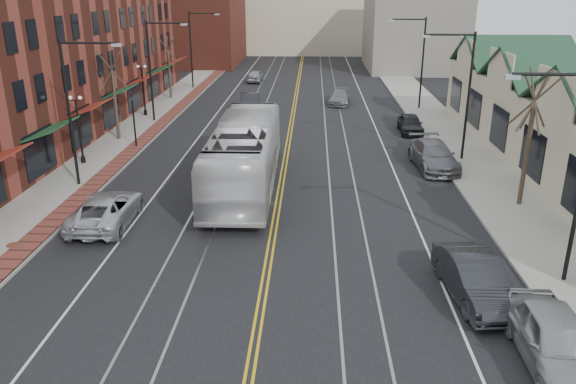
# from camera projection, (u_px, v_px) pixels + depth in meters

# --- Properties ---
(ground) EXTENTS (160.00, 160.00, 0.00)m
(ground) POSITION_uv_depth(u_px,v_px,m) (249.00, 375.00, 16.50)
(ground) COLOR black
(ground) RESTS_ON ground
(sidewalk_left) EXTENTS (4.00, 120.00, 0.15)m
(sidewalk_left) POSITION_uv_depth(u_px,v_px,m) (96.00, 164.00, 35.71)
(sidewalk_left) COLOR gray
(sidewalk_left) RESTS_ON ground
(sidewalk_right) EXTENTS (4.00, 120.00, 0.15)m
(sidewalk_right) POSITION_uv_depth(u_px,v_px,m) (477.00, 169.00, 34.71)
(sidewalk_right) COLOR gray
(sidewalk_right) RESTS_ON ground
(building_left) EXTENTS (10.00, 50.00, 11.00)m
(building_left) POSITION_uv_depth(u_px,v_px,m) (28.00, 62.00, 40.68)
(building_left) COLOR maroon
(building_left) RESTS_ON ground
(backdrop_left) EXTENTS (14.00, 18.00, 14.00)m
(backdrop_left) POSITION_uv_depth(u_px,v_px,m) (190.00, 13.00, 80.31)
(backdrop_left) COLOR maroon
(backdrop_left) RESTS_ON ground
(backdrop_mid) EXTENTS (22.00, 14.00, 9.00)m
(backdrop_mid) POSITION_uv_depth(u_px,v_px,m) (304.00, 24.00, 94.56)
(backdrop_mid) COLOR #C2B595
(backdrop_mid) RESTS_ON ground
(backdrop_right) EXTENTS (12.00, 16.00, 11.00)m
(backdrop_right) POSITION_uv_depth(u_px,v_px,m) (413.00, 27.00, 74.86)
(backdrop_right) COLOR slate
(backdrop_right) RESTS_ON ground
(streetlight_l_1) EXTENTS (3.33, 0.25, 8.00)m
(streetlight_l_1) POSITION_uv_depth(u_px,v_px,m) (76.00, 99.00, 30.20)
(streetlight_l_1) COLOR black
(streetlight_l_1) RESTS_ON sidewalk_left
(streetlight_l_2) EXTENTS (3.33, 0.25, 8.00)m
(streetlight_l_2) POSITION_uv_depth(u_px,v_px,m) (155.00, 61.00, 45.19)
(streetlight_l_2) COLOR black
(streetlight_l_2) RESTS_ON sidewalk_left
(streetlight_l_3) EXTENTS (3.33, 0.25, 8.00)m
(streetlight_l_3) POSITION_uv_depth(u_px,v_px,m) (195.00, 42.00, 60.18)
(streetlight_l_3) COLOR black
(streetlight_l_3) RESTS_ON sidewalk_left
(streetlight_r_0) EXTENTS (3.33, 0.25, 8.00)m
(streetlight_r_0) POSITION_uv_depth(u_px,v_px,m) (574.00, 158.00, 19.91)
(streetlight_r_0) COLOR black
(streetlight_r_0) RESTS_ON sidewalk_right
(streetlight_r_1) EXTENTS (3.33, 0.25, 8.00)m
(streetlight_r_1) POSITION_uv_depth(u_px,v_px,m) (463.00, 83.00, 34.90)
(streetlight_r_1) COLOR black
(streetlight_r_1) RESTS_ON sidewalk_right
(streetlight_r_2) EXTENTS (3.33, 0.25, 8.00)m
(streetlight_r_2) POSITION_uv_depth(u_px,v_px,m) (418.00, 54.00, 49.89)
(streetlight_r_2) COLOR black
(streetlight_r_2) RESTS_ON sidewalk_right
(lamppost_l_2) EXTENTS (0.84, 0.28, 4.27)m
(lamppost_l_2) POSITION_uv_depth(u_px,v_px,m) (80.00, 131.00, 35.01)
(lamppost_l_2) COLOR black
(lamppost_l_2) RESTS_ON sidewalk_left
(lamppost_l_3) EXTENTS (0.84, 0.28, 4.27)m
(lamppost_l_3) POSITION_uv_depth(u_px,v_px,m) (144.00, 91.00, 48.12)
(lamppost_l_3) COLOR black
(lamppost_l_3) RESTS_ON sidewalk_left
(tree_left_near) EXTENTS (1.78, 1.37, 6.48)m
(tree_left_near) POSITION_uv_depth(u_px,v_px,m) (114.00, 93.00, 40.16)
(tree_left_near) COLOR #382B21
(tree_left_near) RESTS_ON sidewalk_left
(tree_left_far) EXTENTS (1.66, 1.28, 6.02)m
(tree_left_far) POSITION_uv_depth(u_px,v_px,m) (169.00, 66.00, 55.23)
(tree_left_far) COLOR #382B21
(tree_left_far) RESTS_ON sidewalk_left
(tree_right_mid) EXTENTS (1.90, 1.46, 6.93)m
(tree_right_mid) POSITION_uv_depth(u_px,v_px,m) (529.00, 136.00, 27.79)
(tree_right_mid) COLOR #382B21
(tree_right_mid) RESTS_ON sidewalk_right
(manhole_far) EXTENTS (0.60, 0.60, 0.02)m
(manhole_far) POSITION_uv_depth(u_px,v_px,m) (13.00, 245.00, 24.41)
(manhole_far) COLOR #592D19
(manhole_far) RESTS_ON sidewalk_left
(traffic_signal) EXTENTS (0.18, 0.15, 3.80)m
(traffic_signal) POSITION_uv_depth(u_px,v_px,m) (133.00, 115.00, 38.61)
(traffic_signal) COLOR black
(traffic_signal) RESTS_ON sidewalk_left
(transit_bus) EXTENTS (3.38, 13.82, 3.84)m
(transit_bus) POSITION_uv_depth(u_px,v_px,m) (245.00, 155.00, 31.16)
(transit_bus) COLOR silver
(transit_bus) RESTS_ON ground
(parked_suv) EXTENTS (2.63, 5.50, 1.52)m
(parked_suv) POSITION_uv_depth(u_px,v_px,m) (106.00, 209.00, 26.67)
(parked_suv) COLOR silver
(parked_suv) RESTS_ON ground
(parked_car_a) EXTENTS (2.14, 5.07, 1.71)m
(parked_car_a) POSITION_uv_depth(u_px,v_px,m) (556.00, 341.00, 16.68)
(parked_car_a) COLOR #9A9EA1
(parked_car_a) RESTS_ON ground
(parked_car_b) EXTENTS (2.25, 5.03, 1.60)m
(parked_car_b) POSITION_uv_depth(u_px,v_px,m) (475.00, 279.00, 20.30)
(parked_car_b) COLOR #222428
(parked_car_b) RESTS_ON ground
(parked_car_c) EXTENTS (2.67, 5.77, 1.63)m
(parked_car_c) POSITION_uv_depth(u_px,v_px,m) (434.00, 155.00, 34.87)
(parked_car_c) COLOR slate
(parked_car_c) RESTS_ON ground
(parked_car_d) EXTENTS (1.75, 4.21, 1.43)m
(parked_car_d) POSITION_uv_depth(u_px,v_px,m) (410.00, 124.00, 43.28)
(parked_car_d) COLOR black
(parked_car_d) RESTS_ON ground
(distant_car_left) EXTENTS (2.19, 5.05, 1.62)m
(distant_car_left) POSITION_uv_depth(u_px,v_px,m) (251.00, 101.00, 51.22)
(distant_car_left) COLOR black
(distant_car_left) RESTS_ON ground
(distant_car_right) EXTENTS (2.28, 4.64, 1.30)m
(distant_car_right) POSITION_uv_depth(u_px,v_px,m) (339.00, 97.00, 53.73)
(distant_car_right) COLOR slate
(distant_car_right) RESTS_ON ground
(distant_car_far) EXTENTS (1.77, 4.17, 1.40)m
(distant_car_far) POSITION_uv_depth(u_px,v_px,m) (255.00, 76.00, 65.97)
(distant_car_far) COLOR #9A9EA1
(distant_car_far) RESTS_ON ground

